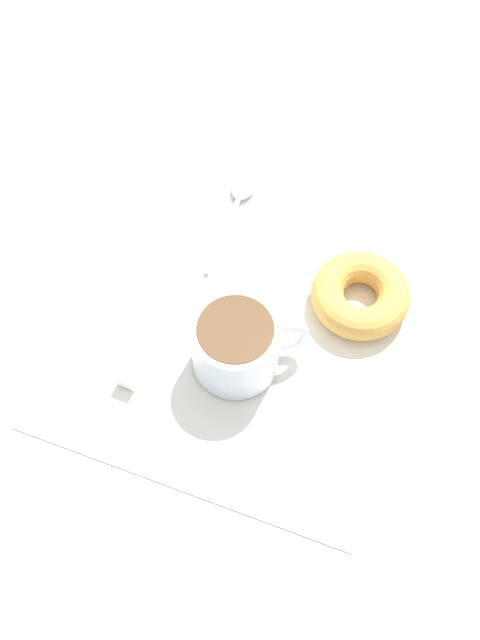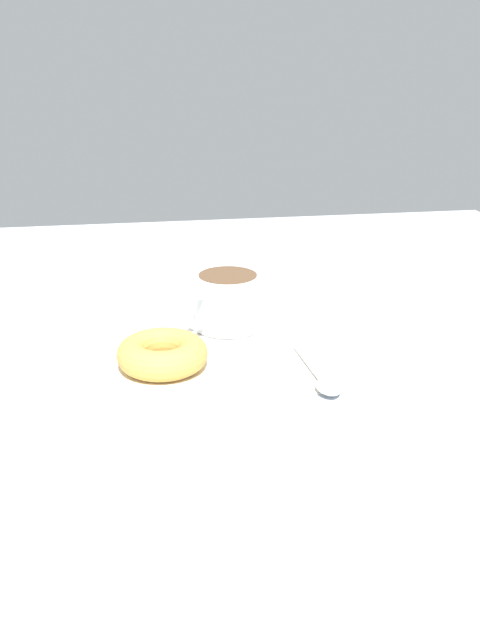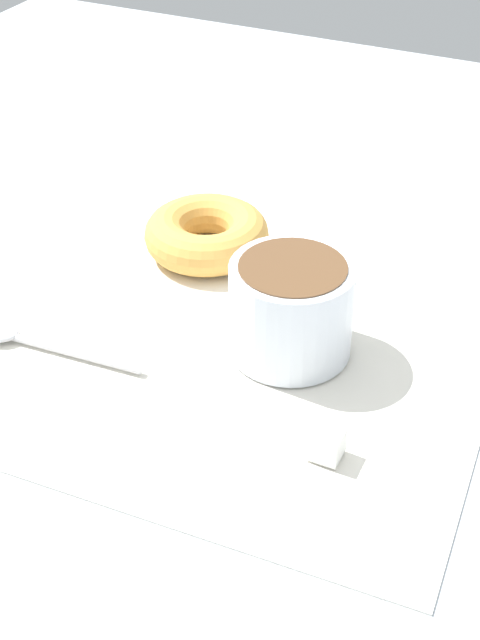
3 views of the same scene
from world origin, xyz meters
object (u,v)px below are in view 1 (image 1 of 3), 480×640
object	(u,v)px
coffee_cup	(237,344)
donut	(360,295)
spoon	(238,200)
sugar_cube	(129,376)

from	to	relation	value
coffee_cup	donut	xyz separation A→B (cm)	(10.50, -8.43, -1.84)
donut	coffee_cup	bearing A→B (deg)	141.23
coffee_cup	spoon	distance (cm)	18.71
donut	sugar_cube	world-z (taller)	donut
coffee_cup	sugar_cube	distance (cm)	10.62
coffee_cup	sugar_cube	world-z (taller)	coffee_cup
coffee_cup	donut	bearing A→B (deg)	-38.77
coffee_cup	sugar_cube	size ratio (longest dim) A/B	5.56
spoon	sugar_cube	world-z (taller)	sugar_cube
sugar_cube	spoon	bearing A→B (deg)	-2.94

